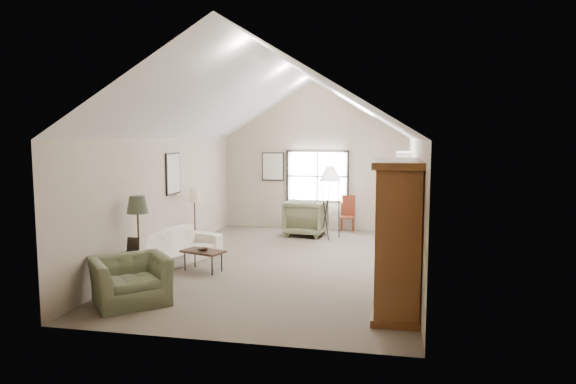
% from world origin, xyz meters
% --- Properties ---
extents(room_shell, '(5.01, 8.01, 4.00)m').
position_xyz_m(room_shell, '(0.00, 0.00, 3.21)').
color(room_shell, brown).
rests_on(room_shell, ground).
extents(window, '(1.72, 0.08, 1.42)m').
position_xyz_m(window, '(0.10, 3.96, 1.45)').
color(window, black).
rests_on(window, room_shell).
extents(skylight, '(0.80, 1.20, 0.52)m').
position_xyz_m(skylight, '(1.30, 0.90, 3.22)').
color(skylight, white).
rests_on(skylight, room_shell).
extents(wall_art, '(1.97, 3.71, 0.88)m').
position_xyz_m(wall_art, '(-1.88, 1.94, 1.73)').
color(wall_art, black).
rests_on(wall_art, room_shell).
extents(armoire, '(0.60, 1.50, 2.20)m').
position_xyz_m(armoire, '(2.18, -2.40, 1.10)').
color(armoire, brown).
rests_on(armoire, ground).
extents(tv_alcove, '(0.32, 1.30, 2.10)m').
position_xyz_m(tv_alcove, '(2.34, 1.60, 1.15)').
color(tv_alcove, white).
rests_on(tv_alcove, ground).
extents(media_console, '(0.34, 1.18, 0.60)m').
position_xyz_m(media_console, '(2.32, 1.60, 0.30)').
color(media_console, '#382316').
rests_on(media_console, ground).
extents(tv_panel, '(0.05, 0.90, 0.55)m').
position_xyz_m(tv_panel, '(2.32, 1.60, 0.92)').
color(tv_panel, black).
rests_on(tv_panel, media_console).
extents(sofa, '(1.48, 2.38, 0.65)m').
position_xyz_m(sofa, '(-2.20, -0.41, 0.32)').
color(sofa, beige).
rests_on(sofa, ground).
extents(armchair_near, '(1.46, 1.45, 0.71)m').
position_xyz_m(armchair_near, '(-1.79, -2.87, 0.36)').
color(armchair_near, '#545A3F').
rests_on(armchair_near, ground).
extents(armchair_far, '(1.08, 1.11, 0.92)m').
position_xyz_m(armchair_far, '(-0.05, 2.96, 0.46)').
color(armchair_far, '#6A6B4B').
rests_on(armchair_far, ground).
extents(coffee_table, '(0.88, 0.65, 0.40)m').
position_xyz_m(coffee_table, '(-1.38, -0.89, 0.20)').
color(coffee_table, '#331C15').
rests_on(coffee_table, ground).
extents(bowl, '(0.24, 0.24, 0.05)m').
position_xyz_m(bowl, '(-1.38, -0.89, 0.42)').
color(bowl, '#3D2C19').
rests_on(bowl, coffee_table).
extents(side_table, '(0.70, 0.70, 0.56)m').
position_xyz_m(side_table, '(-2.20, -2.01, 0.28)').
color(side_table, '#3B2018').
rests_on(side_table, ground).
extents(side_chair, '(0.38, 0.38, 0.96)m').
position_xyz_m(side_chair, '(0.95, 3.70, 0.48)').
color(side_chair, maroon).
rests_on(side_chair, ground).
extents(tripod_lamp, '(0.65, 0.65, 1.85)m').
position_xyz_m(tripod_lamp, '(0.61, 2.63, 0.92)').
color(tripod_lamp, white).
rests_on(tripod_lamp, ground).
extents(dark_lamp, '(0.46, 0.46, 1.55)m').
position_xyz_m(dark_lamp, '(-2.20, -1.81, 0.77)').
color(dark_lamp, '#292E20').
rests_on(dark_lamp, ground).
extents(tan_lamp, '(0.35, 0.35, 1.39)m').
position_xyz_m(tan_lamp, '(-2.20, 0.79, 0.70)').
color(tan_lamp, tan).
rests_on(tan_lamp, ground).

